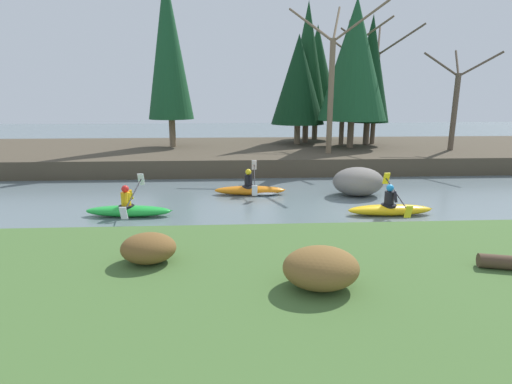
{
  "coord_description": "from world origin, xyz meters",
  "views": [
    {
      "loc": [
        -3.96,
        -12.36,
        3.71
      ],
      "look_at": [
        -3.22,
        0.73,
        0.55
      ],
      "focal_mm": 28.0,
      "sensor_mm": 36.0,
      "label": 1
    }
  ],
  "objects": [
    {
      "name": "conifer_tree_left",
      "position": [
        -0.07,
        11.94,
        4.64
      ],
      "size": [
        3.21,
        3.21,
        6.38
      ],
      "color": "#7A664C",
      "rests_on": "riverbank_far"
    },
    {
      "name": "boulder_midstream",
      "position": [
        0.76,
        2.26,
        0.54
      ],
      "size": [
        1.92,
        1.51,
        1.09
      ],
      "color": "slate",
      "rests_on": "ground"
    },
    {
      "name": "conifer_tree_right",
      "position": [
        4.05,
        11.44,
        5.2
      ],
      "size": [
        2.47,
        2.47,
        7.39
      ],
      "color": "brown",
      "rests_on": "riverbank_far"
    },
    {
      "name": "bare_tree_mid_upstream",
      "position": [
        2.55,
        11.47,
        4.35
      ],
      "size": [
        4.08,
        4.03,
        7.44
      ],
      "color": "brown",
      "rests_on": "riverbank_far"
    },
    {
      "name": "riverbank_far",
      "position": [
        0.0,
        10.92,
        0.42
      ],
      "size": [
        44.0,
        10.38,
        0.85
      ],
      "color": "#4C4233",
      "rests_on": "ground"
    },
    {
      "name": "bare_tree_downstream",
      "position": [
        7.86,
        8.73,
        3.37
      ],
      "size": [
        2.97,
        2.94,
        5.34
      ],
      "color": "brown",
      "rests_on": "riverbank_far"
    },
    {
      "name": "shrub_clump_second",
      "position": [
        -2.67,
        -6.86,
        1.19
      ],
      "size": [
        1.16,
        0.97,
        0.63
      ],
      "color": "brown",
      "rests_on": "riverbank_near"
    },
    {
      "name": "kayaker_middle",
      "position": [
        -3.24,
        2.6,
        0.2
      ],
      "size": [
        2.78,
        2.07,
        1.2
      ],
      "rotation": [
        0.0,
        0.0,
        -0.04
      ],
      "color": "orange",
      "rests_on": "ground"
    },
    {
      "name": "shrub_clump_nearest",
      "position": [
        -5.46,
        -5.76,
        1.14
      ],
      "size": [
        0.96,
        0.8,
        0.52
      ],
      "color": "brown",
      "rests_on": "riverbank_near"
    },
    {
      "name": "conifer_tree_mid_left",
      "position": [
        0.58,
        12.81,
        5.71
      ],
      "size": [
        2.65,
        2.65,
        8.37
      ],
      "color": "brown",
      "rests_on": "riverbank_far"
    },
    {
      "name": "kayaker_trailing",
      "position": [
        -7.29,
        -0.03,
        0.22
      ],
      "size": [
        2.79,
        2.07,
        1.2
      ],
      "rotation": [
        0.0,
        0.0,
        -0.07
      ],
      "color": "green",
      "rests_on": "ground"
    },
    {
      "name": "conifer_tree_centre",
      "position": [
        1.53,
        14.55,
        5.23
      ],
      "size": [
        3.1,
        3.1,
        7.31
      ],
      "color": "brown",
      "rests_on": "riverbank_far"
    },
    {
      "name": "riverbank_near",
      "position": [
        0.0,
        -6.49,
        0.44
      ],
      "size": [
        44.0,
        5.48,
        0.88
      ],
      "color": "#476B33",
      "rests_on": "ground"
    },
    {
      "name": "bare_tree_mid_downstream",
      "position": [
        4.58,
        11.83,
        4.21
      ],
      "size": [
        3.92,
        3.88,
        7.15
      ],
      "color": "brown",
      "rests_on": "riverbank_far"
    },
    {
      "name": "bare_tree_upstream",
      "position": [
        0.95,
        7.91,
        4.35
      ],
      "size": [
        4.08,
        4.03,
        7.45
      ],
      "color": "#7A664C",
      "rests_on": "riverbank_far"
    },
    {
      "name": "conifer_tree_mid_right",
      "position": [
        2.7,
        10.12,
        5.61
      ],
      "size": [
        3.8,
        3.8,
        7.99
      ],
      "color": "brown",
      "rests_on": "riverbank_far"
    },
    {
      "name": "ground_plane",
      "position": [
        0.0,
        0.0,
        0.0
      ],
      "size": [
        90.0,
        90.0,
        0.0
      ],
      "primitive_type": "plane",
      "color": "slate"
    },
    {
      "name": "conifer_tree_far_left",
      "position": [
        -7.48,
        11.07,
        6.4
      ],
      "size": [
        2.54,
        2.54,
        9.55
      ],
      "color": "#7A664C",
      "rests_on": "riverbank_far"
    },
    {
      "name": "kayaker_lead",
      "position": [
        1.03,
        -0.37,
        0.22
      ],
      "size": [
        2.77,
        2.06,
        1.2
      ],
      "rotation": [
        0.0,
        0.0,
        -0.0
      ],
      "color": "yellow",
      "rests_on": "ground"
    }
  ]
}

